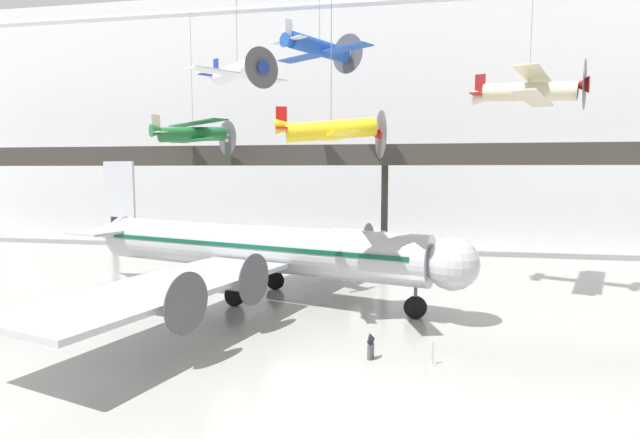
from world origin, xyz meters
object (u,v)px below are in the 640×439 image
at_px(suspended_plane_yellow_lowwing, 331,130).
at_px(airliner_silver_main, 251,248).
at_px(suspended_plane_cream_biplane, 529,91).
at_px(stanchion_barrier, 432,357).
at_px(suspended_plane_white_twin, 237,71).
at_px(info_sign_pedestal, 371,349).
at_px(suspended_plane_blue_trainer, 319,48).
at_px(suspended_plane_green_biplane, 193,134).

bearing_deg(suspended_plane_yellow_lowwing, airliner_silver_main, 120.07).
bearing_deg(suspended_plane_cream_biplane, stanchion_barrier, -94.11).
relative_size(suspended_plane_white_twin, info_sign_pedestal, 7.51).
height_order(suspended_plane_cream_biplane, info_sign_pedestal, suspended_plane_cream_biplane).
bearing_deg(suspended_plane_blue_trainer, suspended_plane_yellow_lowwing, -134.15).
distance_m(suspended_plane_green_biplane, stanchion_barrier, 32.40).
distance_m(suspended_plane_yellow_lowwing, info_sign_pedestal, 11.13).
relative_size(suspended_plane_blue_trainer, info_sign_pedestal, 7.23).
xyz_separation_m(suspended_plane_cream_biplane, suspended_plane_yellow_lowwing, (-11.90, -10.67, -3.28)).
bearing_deg(airliner_silver_main, suspended_plane_white_twin, -169.33).
relative_size(airliner_silver_main, suspended_plane_yellow_lowwing, 2.54).
bearing_deg(suspended_plane_yellow_lowwing, suspended_plane_cream_biplane, 25.31).
distance_m(suspended_plane_cream_biplane, suspended_plane_yellow_lowwing, 16.31).
height_order(airliner_silver_main, suspended_plane_cream_biplane, suspended_plane_cream_biplane).
bearing_deg(airliner_silver_main, suspended_plane_green_biplane, 144.33).
distance_m(airliner_silver_main, info_sign_pedestal, 13.61).
bearing_deg(info_sign_pedestal, suspended_plane_cream_biplane, 77.29).
distance_m(suspended_plane_white_twin, stanchion_barrier, 21.77).
height_order(suspended_plane_cream_biplane, suspended_plane_yellow_lowwing, suspended_plane_cream_biplane).
height_order(suspended_plane_green_biplane, suspended_plane_blue_trainer, suspended_plane_blue_trainer).
relative_size(suspended_plane_white_twin, suspended_plane_yellow_lowwing, 0.69).
height_order(suspended_plane_green_biplane, suspended_plane_yellow_lowwing, suspended_plane_green_biplane).
bearing_deg(suspended_plane_white_twin, suspended_plane_green_biplane, 162.30).
bearing_deg(suspended_plane_cream_biplane, suspended_plane_yellow_lowwing, -117.51).
bearing_deg(suspended_plane_white_twin, info_sign_pedestal, -9.57).
distance_m(suspended_plane_cream_biplane, suspended_plane_green_biplane, 28.70).
xyz_separation_m(suspended_plane_green_biplane, suspended_plane_white_twin, (8.55, -11.69, 3.13)).
relative_size(suspended_plane_green_biplane, stanchion_barrier, 11.90).
bearing_deg(info_sign_pedestal, suspended_plane_blue_trainer, 127.36).
relative_size(suspended_plane_cream_biplane, suspended_plane_blue_trainer, 1.16).
bearing_deg(suspended_plane_white_twin, suspended_plane_cream_biplane, 49.26).
relative_size(suspended_plane_green_biplane, suspended_plane_blue_trainer, 1.43).
bearing_deg(suspended_plane_white_twin, airliner_silver_main, 30.87).
bearing_deg(airliner_silver_main, suspended_plane_yellow_lowwing, -27.47).
height_order(suspended_plane_yellow_lowwing, info_sign_pedestal, suspended_plane_yellow_lowwing).
bearing_deg(suspended_plane_yellow_lowwing, suspended_plane_white_twin, 122.97).
bearing_deg(suspended_plane_blue_trainer, airliner_silver_main, -161.66).
bearing_deg(stanchion_barrier, suspended_plane_green_biplane, 133.98).
bearing_deg(airliner_silver_main, info_sign_pedestal, -31.96).
relative_size(airliner_silver_main, info_sign_pedestal, 27.66).
distance_m(suspended_plane_green_biplane, info_sign_pedestal, 30.54).
bearing_deg(stanchion_barrier, suspended_plane_blue_trainer, 113.50).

